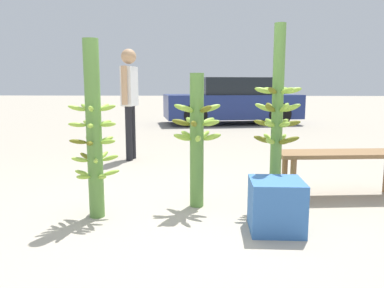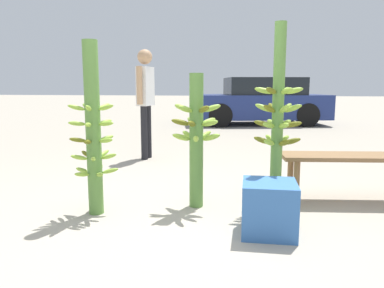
# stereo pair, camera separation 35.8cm
# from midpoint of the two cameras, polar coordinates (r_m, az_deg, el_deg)

# --- Properties ---
(ground_plane) EXTENTS (80.00, 80.00, 0.00)m
(ground_plane) POSITION_cam_midpoint_polar(r_m,az_deg,el_deg) (3.25, 1.17, -12.01)
(ground_plane) COLOR #A89E8C
(banana_stalk_left) EXTENTS (0.42, 0.43, 1.55)m
(banana_stalk_left) POSITION_cam_midpoint_polar(r_m,az_deg,el_deg) (3.38, -11.92, 1.91)
(banana_stalk_left) COLOR #5B8C3D
(banana_stalk_left) RESTS_ON ground_plane
(banana_stalk_center) EXTENTS (0.48, 0.48, 1.27)m
(banana_stalk_center) POSITION_cam_midpoint_polar(r_m,az_deg,el_deg) (3.53, 3.57, 1.08)
(banana_stalk_center) COLOR #5B8C3D
(banana_stalk_center) RESTS_ON ground_plane
(banana_stalk_right) EXTENTS (0.44, 0.42, 1.71)m
(banana_stalk_right) POSITION_cam_midpoint_polar(r_m,az_deg,el_deg) (3.51, 15.80, 3.77)
(banana_stalk_right) COLOR #5B8C3D
(banana_stalk_right) RESTS_ON ground_plane
(vendor_person) EXTENTS (0.23, 0.56, 1.71)m
(vendor_person) POSITION_cam_midpoint_polar(r_m,az_deg,el_deg) (5.92, -5.38, 7.77)
(vendor_person) COLOR black
(vendor_person) RESTS_ON ground_plane
(market_bench) EXTENTS (1.42, 0.54, 0.48)m
(market_bench) POSITION_cam_midpoint_polar(r_m,az_deg,el_deg) (4.13, 25.45, -2.50)
(market_bench) COLOR olive
(market_bench) RESTS_ON ground_plane
(parked_car) EXTENTS (4.27, 2.56, 1.39)m
(parked_car) POSITION_cam_midpoint_polar(r_m,az_deg,el_deg) (11.51, 11.09, 6.35)
(parked_car) COLOR navy
(parked_car) RESTS_ON ground_plane
(produce_crate) EXTENTS (0.42, 0.42, 0.42)m
(produce_crate) POSITION_cam_midpoint_polar(r_m,az_deg,el_deg) (3.07, 15.00, -9.46)
(produce_crate) COLOR #386BB2
(produce_crate) RESTS_ON ground_plane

